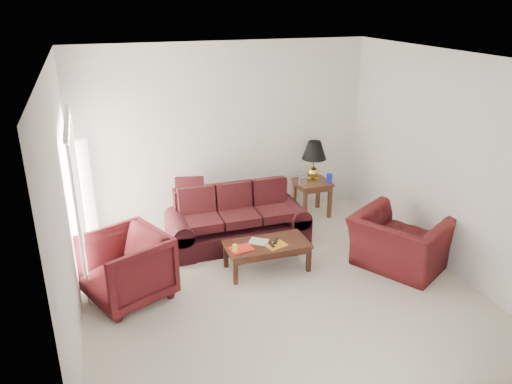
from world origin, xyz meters
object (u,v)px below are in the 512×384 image
(armchair_left, at_px, (126,267))
(armchair_right, at_px, (399,242))
(coffee_table, at_px, (267,256))
(sofa, at_px, (238,218))
(floor_lamp, at_px, (86,192))
(end_table, at_px, (312,198))

(armchair_left, bearing_deg, armchair_right, 59.99)
(armchair_right, distance_m, coffee_table, 1.90)
(sofa, distance_m, armchair_right, 2.44)
(floor_lamp, height_order, coffee_table, floor_lamp)
(armchair_right, bearing_deg, coffee_table, 42.90)
(armchair_left, distance_m, coffee_table, 1.96)
(floor_lamp, relative_size, armchair_right, 1.38)
(coffee_table, bearing_deg, armchair_right, -1.75)
(floor_lamp, xyz_separation_m, armchair_right, (4.16, -2.27, -0.44))
(end_table, height_order, armchair_left, armchair_left)
(armchair_right, bearing_deg, floor_lamp, 30.89)
(coffee_table, bearing_deg, armchair_left, -161.77)
(sofa, relative_size, armchair_left, 2.19)
(armchair_left, bearing_deg, floor_lamp, 168.84)
(armchair_right, height_order, coffee_table, armchair_right)
(end_table, height_order, armchair_right, armchair_right)
(sofa, distance_m, coffee_table, 0.95)
(armchair_left, xyz_separation_m, armchair_right, (3.75, -0.43, -0.05))
(sofa, xyz_separation_m, armchair_left, (-1.78, -1.02, 0.01))
(end_table, distance_m, floor_lamp, 3.80)
(floor_lamp, xyz_separation_m, armchair_left, (0.40, -1.84, -0.39))
(end_table, relative_size, armchair_right, 0.52)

